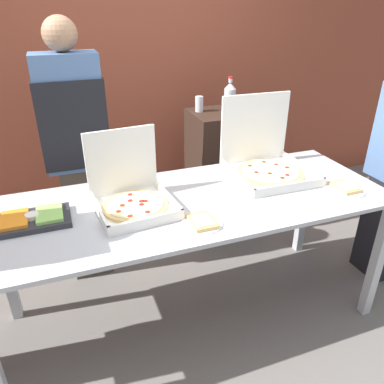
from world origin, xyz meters
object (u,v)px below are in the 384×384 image
Objects in this scene: veggie_tray at (33,219)px; soda_can_silver at (199,104)px; pizza_box_far_left at (266,161)px; paper_plate_front_right at (345,188)px; pizza_box_near_left at (132,195)px; paper_plate_front_center at (202,222)px; person_server_vest at (76,145)px; soda_bottle at (230,97)px.

veggie_tray is 3.00× the size of soda_can_silver.
paper_plate_front_right is (0.33, -0.38, -0.07)m from pizza_box_far_left.
pizza_box_near_left is at bearing -0.62° from veggie_tray.
pizza_box_near_left is at bearing -127.86° from soda_can_silver.
pizza_box_near_left is 2.12× the size of paper_plate_front_center.
pizza_box_near_left is 1.27m from paper_plate_front_right.
pizza_box_far_left is 1.38× the size of veggie_tray.
soda_can_silver is (1.30, 1.01, 0.25)m from veggie_tray.
pizza_box_near_left is 1.21× the size of veggie_tray.
veggie_tray is (-0.81, 0.31, 0.01)m from paper_plate_front_center.
soda_can_silver is 1.07m from person_server_vest.
paper_plate_front_right is 1.74m from person_server_vest.
soda_bottle is 0.25m from soda_can_silver.
person_server_vest is (-1.15, 0.54, 0.07)m from pizza_box_far_left.
paper_plate_front_center is 1.43m from soda_can_silver.
soda_can_silver is at bearing 110.25° from paper_plate_front_right.
paper_plate_front_right is 0.96m from paper_plate_front_center.
pizza_box_far_left is 0.51m from paper_plate_front_right.
soda_can_silver is at bearing 69.40° from paper_plate_front_center.
pizza_box_far_left reaches higher than soda_can_silver.
veggie_tray is at bearing -142.30° from soda_can_silver.
pizza_box_near_left is 0.73m from person_server_vest.
pizza_box_far_left is 0.79m from soda_bottle.
person_server_vest is at bearing 156.02° from pizza_box_far_left.
pizza_box_near_left is at bearing 108.16° from person_server_vest.
pizza_box_near_left is 1.30m from soda_can_silver.
veggie_tray reaches higher than paper_plate_front_center.
pizza_box_far_left is 1.82× the size of soda_bottle.
pizza_box_near_left is 0.52m from veggie_tray.
soda_can_silver is at bearing 151.16° from soda_bottle.
paper_plate_front_right is 0.87× the size of soda_bottle.
soda_bottle is (-0.25, 1.13, 0.32)m from paper_plate_front_right.
paper_plate_front_center is 0.57× the size of veggie_tray.
paper_plate_front_center is 1.43m from soda_bottle.
paper_plate_front_center is at bearing -20.89° from veggie_tray.
soda_bottle is 2.28× the size of soda_can_silver.
pizza_box_far_left is 2.09× the size of paper_plate_front_right.
soda_bottle is (1.52, 0.89, 0.31)m from veggie_tray.
veggie_tray is at bearing 172.23° from paper_plate_front_right.
pizza_box_near_left is at bearing 134.01° from paper_plate_front_center.
pizza_box_near_left reaches higher than paper_plate_front_center.
person_server_vest is at bearing 103.03° from pizza_box_near_left.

